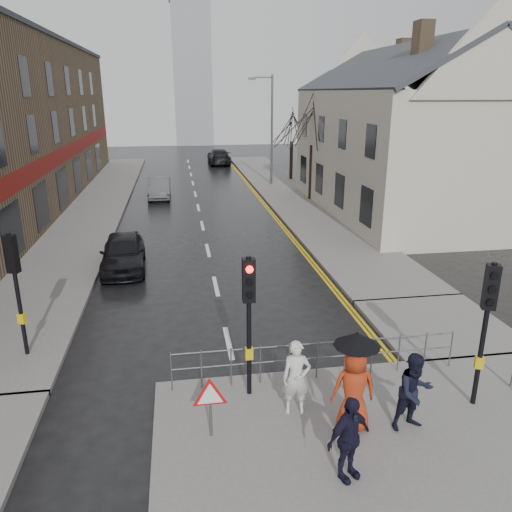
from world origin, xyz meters
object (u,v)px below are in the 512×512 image
object	(u,v)px
pedestrian_d	(349,439)
car_parked	(123,252)
pedestrian_b	(414,392)
car_mid	(159,188)
pedestrian_with_umbrella	(354,380)
pedestrian_a	(296,378)

from	to	relation	value
pedestrian_d	car_parked	distance (m)	13.72
pedestrian_b	car_mid	xyz separation A→B (m)	(-5.87, 26.13, -0.31)
pedestrian_with_umbrella	car_mid	xyz separation A→B (m)	(-4.60, 25.96, -0.63)
pedestrian_b	pedestrian_with_umbrella	distance (m)	1.31
pedestrian_a	pedestrian_with_umbrella	size ratio (longest dim) A/B	0.76
pedestrian_b	pedestrian_with_umbrella	xyz separation A→B (m)	(-1.26, 0.17, 0.31)
pedestrian_d	pedestrian_b	bearing A→B (deg)	7.34
pedestrian_b	pedestrian_d	distance (m)	2.16
car_parked	car_mid	xyz separation A→B (m)	(1.08, 14.56, -0.04)
pedestrian_d	car_mid	size ratio (longest dim) A/B	0.40
pedestrian_a	car_parked	size ratio (longest dim) A/B	0.40
pedestrian_a	pedestrian_b	distance (m)	2.47
pedestrian_d	car_mid	bearing A→B (deg)	73.17
pedestrian_b	car_mid	world-z (taller)	pedestrian_b
pedestrian_b	pedestrian_d	world-z (taller)	pedestrian_b
pedestrian_with_umbrella	car_parked	bearing A→B (deg)	116.51
pedestrian_a	car_mid	distance (m)	25.46
car_parked	pedestrian_b	bearing A→B (deg)	-61.69
pedestrian_b	car_mid	bearing A→B (deg)	93.13
pedestrian_b	car_parked	distance (m)	13.49
pedestrian_d	car_parked	bearing A→B (deg)	86.68
pedestrian_d	car_parked	world-z (taller)	pedestrian_d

